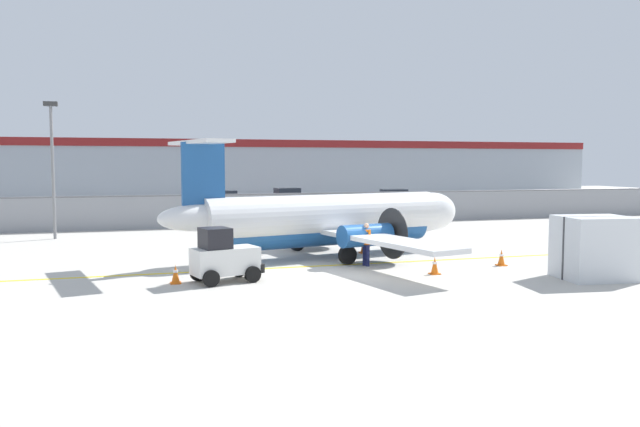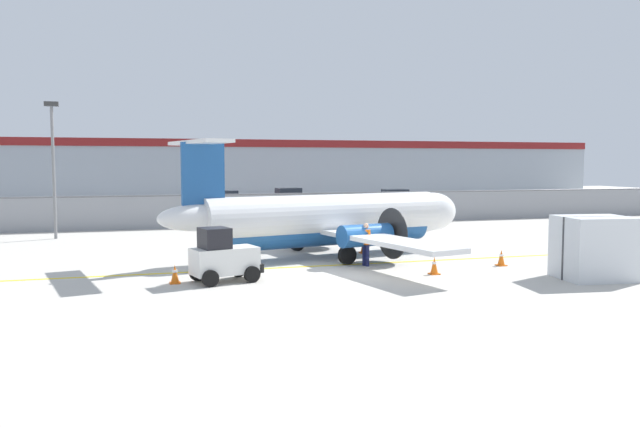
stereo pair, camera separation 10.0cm
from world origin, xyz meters
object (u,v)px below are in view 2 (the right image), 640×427
object	(u,v)px
traffic_cone_near_right	(501,258)
parked_car_2	(224,200)
traffic_cone_near_left	(434,266)
parked_car_0	(50,209)
ground_crew_worker	(366,242)
parked_car_3	(287,197)
commuter_airplane	(332,220)
apron_light_pole	(53,158)
traffic_cone_far_right	(175,274)
baggage_tug	(223,257)
cargo_container	(595,248)
parked_car_4	(396,198)
parked_car_1	(141,209)
traffic_cone_far_left	(364,246)

from	to	relation	value
traffic_cone_near_right	parked_car_2	distance (m)	32.51
traffic_cone_near_left	parked_car_0	xyz separation A→B (m)	(-16.23, 25.20, 0.58)
ground_crew_worker	parked_car_2	distance (m)	30.36
parked_car_3	commuter_airplane	bearing A→B (deg)	73.50
traffic_cone_near_right	apron_light_pole	xyz separation A→B (m)	(-18.08, 14.29, 3.99)
ground_crew_worker	traffic_cone_far_right	xyz separation A→B (m)	(-7.45, -1.59, -0.64)
baggage_tug	traffic_cone_far_right	world-z (taller)	baggage_tug
commuter_airplane	apron_light_pole	distance (m)	16.14
cargo_container	traffic_cone_far_right	world-z (taller)	cargo_container
parked_car_4	apron_light_pole	size ratio (longest dim) A/B	0.60
parked_car_0	ground_crew_worker	bearing A→B (deg)	125.30
baggage_tug	traffic_cone_far_right	distance (m)	1.70
parked_car_0	apron_light_pole	distance (m)	10.60
traffic_cone_far_right	parked_car_0	bearing A→B (deg)	106.09
traffic_cone_near_left	parked_car_0	size ratio (longest dim) A/B	0.15
cargo_container	parked_car_1	distance (m)	30.60
cargo_container	parked_car_4	xyz separation A→B (m)	(6.74, 33.46, -0.21)
parked_car_1	cargo_container	bearing A→B (deg)	-61.04
baggage_tug	parked_car_2	bearing A→B (deg)	67.85
baggage_tug	traffic_cone_near_left	world-z (taller)	baggage_tug
ground_crew_worker	apron_light_pole	xyz separation A→B (m)	(-12.91, 12.84, 3.35)
parked_car_1	apron_light_pole	world-z (taller)	apron_light_pole
parked_car_0	parked_car_1	size ratio (longest dim) A/B	1.01
ground_crew_worker	parked_car_0	world-z (taller)	same
traffic_cone_near_right	apron_light_pole	world-z (taller)	apron_light_pole
traffic_cone_far_right	apron_light_pole	world-z (taller)	apron_light_pole
traffic_cone_far_left	parked_car_4	world-z (taller)	parked_car_4
parked_car_2	parked_car_3	bearing A→B (deg)	-147.06
parked_car_4	traffic_cone_far_right	bearing A→B (deg)	-117.58
baggage_tug	parked_car_1	bearing A→B (deg)	81.67
cargo_container	traffic_cone_near_right	bearing A→B (deg)	121.91
traffic_cone_far_left	parked_car_2	size ratio (longest dim) A/B	0.15
traffic_cone_far_left	apron_light_pole	bearing A→B (deg)	145.86
ground_crew_worker	parked_car_1	bearing A→B (deg)	-83.72
commuter_airplane	ground_crew_worker	world-z (taller)	commuter_airplane
traffic_cone_far_left	parked_car_3	xyz separation A→B (m)	(3.58, 30.56, 0.58)
parked_car_0	apron_light_pole	world-z (taller)	apron_light_pole
traffic_cone_far_left	parked_car_0	distance (m)	24.92
traffic_cone_far_right	parked_car_1	distance (m)	23.34
commuter_airplane	parked_car_2	world-z (taller)	commuter_airplane
commuter_airplane	traffic_cone_near_left	size ratio (longest dim) A/B	24.92
commuter_airplane	cargo_container	xyz separation A→B (m)	(7.29, -7.63, -0.50)
parked_car_1	traffic_cone_near_right	bearing A→B (deg)	-60.36
parked_car_4	commuter_airplane	bearing A→B (deg)	-111.40
commuter_airplane	parked_car_1	bearing A→B (deg)	99.81
traffic_cone_near_left	traffic_cone_far_right	world-z (taller)	same
traffic_cone_far_right	parked_car_4	bearing A→B (deg)	55.31
commuter_airplane	cargo_container	bearing A→B (deg)	-59.28
commuter_airplane	traffic_cone_near_right	world-z (taller)	commuter_airplane
cargo_container	traffic_cone_far_left	size ratio (longest dim) A/B	4.10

